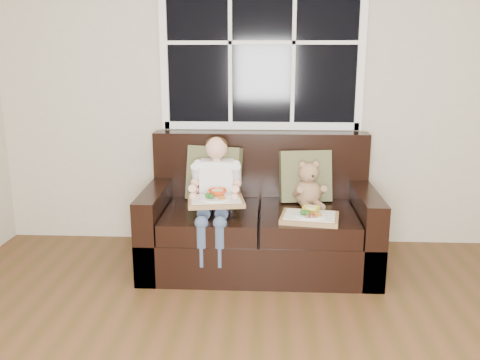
# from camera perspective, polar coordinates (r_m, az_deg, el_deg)

# --- Properties ---
(room_walls) EXTENTS (4.52, 5.02, 2.71)m
(room_walls) POSITION_cam_1_polar(r_m,az_deg,el_deg) (1.66, 4.53, 14.95)
(room_walls) COLOR beige
(room_walls) RESTS_ON ground
(window_back) EXTENTS (1.62, 0.04, 1.37)m
(window_back) POSITION_cam_1_polar(r_m,az_deg,el_deg) (4.14, 2.47, 15.16)
(window_back) COLOR black
(window_back) RESTS_ON room_walls
(loveseat) EXTENTS (1.70, 0.92, 0.96)m
(loveseat) POSITION_cam_1_polar(r_m,az_deg,el_deg) (3.88, 2.20, -4.89)
(loveseat) COLOR black
(loveseat) RESTS_ON ground
(pillow_left) EXTENTS (0.45, 0.28, 0.43)m
(pillow_left) POSITION_cam_1_polar(r_m,az_deg,el_deg) (3.95, -2.94, 0.73)
(pillow_left) COLOR #5E613C
(pillow_left) RESTS_ON loveseat
(pillow_right) EXTENTS (0.42, 0.24, 0.41)m
(pillow_right) POSITION_cam_1_polar(r_m,az_deg,el_deg) (3.95, 7.35, 0.43)
(pillow_right) COLOR #5E613C
(pillow_right) RESTS_ON loveseat
(child) EXTENTS (0.36, 0.59, 0.81)m
(child) POSITION_cam_1_polar(r_m,az_deg,el_deg) (3.70, -2.75, -0.65)
(child) COLOR white
(child) RESTS_ON loveseat
(teddy_bear) EXTENTS (0.24, 0.29, 0.36)m
(teddy_bear) POSITION_cam_1_polar(r_m,az_deg,el_deg) (3.84, 7.66, -0.81)
(teddy_bear) COLOR #9C7553
(teddy_bear) RESTS_ON loveseat
(tray_left) EXTENTS (0.43, 0.35, 0.09)m
(tray_left) POSITION_cam_1_polar(r_m,az_deg,el_deg) (3.56, -2.73, -2.17)
(tray_left) COLOR #9A7645
(tray_left) RESTS_ON child
(tray_right) EXTENTS (0.43, 0.35, 0.09)m
(tray_right) POSITION_cam_1_polar(r_m,az_deg,el_deg) (3.53, 7.84, -4.05)
(tray_right) COLOR #9A7645
(tray_right) RESTS_ON loveseat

